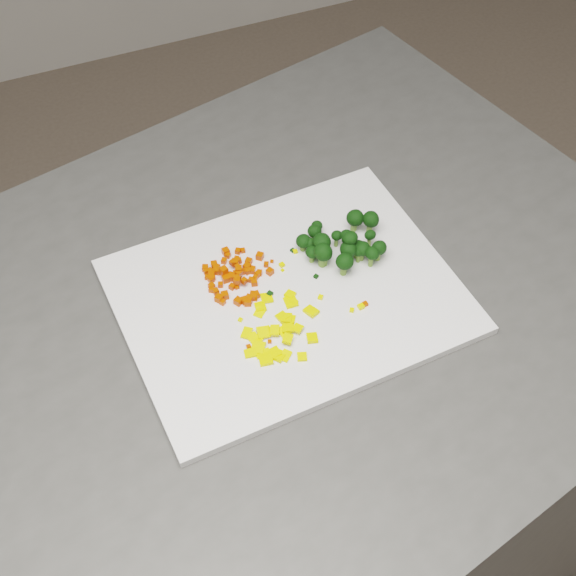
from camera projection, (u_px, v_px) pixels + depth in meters
name	position (u px, v px, depth m)	size (l,w,h in m)	color
counter_block	(255.00, 487.00, 1.30)	(1.08, 0.75, 0.90)	#40403E
cutting_board	(288.00, 296.00, 0.97)	(0.40, 0.31, 0.01)	white
carrot_pile	(238.00, 271.00, 0.97)	(0.09, 0.09, 0.02)	#C72F02
pepper_pile	(281.00, 325.00, 0.93)	(0.10, 0.10, 0.01)	yellow
broccoli_pile	(344.00, 238.00, 0.99)	(0.11, 0.11, 0.05)	black
carrot_cube_0	(238.00, 251.00, 1.01)	(0.01, 0.01, 0.01)	#C72F02
carrot_cube_1	(237.00, 279.00, 0.97)	(0.01, 0.01, 0.01)	#C72F02
carrot_cube_2	(228.00, 255.00, 1.00)	(0.01, 0.01, 0.01)	#C72F02
carrot_cube_3	(244.00, 281.00, 0.97)	(0.01, 0.01, 0.01)	#C72F02
carrot_cube_4	(254.00, 297.00, 0.96)	(0.01, 0.01, 0.01)	#C72F02
carrot_cube_5	(226.00, 252.00, 1.01)	(0.01, 0.01, 0.01)	#C72F02
carrot_cube_6	(212.00, 274.00, 0.98)	(0.01, 0.01, 0.01)	#C72F02
carrot_cube_7	(245.00, 300.00, 0.96)	(0.01, 0.01, 0.01)	#C72F02
carrot_cube_8	(225.00, 295.00, 0.96)	(0.01, 0.01, 0.01)	#C72F02
carrot_cube_9	(216.00, 271.00, 0.99)	(0.01, 0.01, 0.01)	#C72F02
carrot_cube_10	(259.00, 273.00, 0.98)	(0.01, 0.01, 0.01)	#C72F02
carrot_cube_11	(238.00, 302.00, 0.96)	(0.01, 0.01, 0.01)	#C72F02
carrot_cube_12	(233.00, 277.00, 0.98)	(0.01, 0.01, 0.01)	#C72F02
carrot_cube_13	(253.00, 271.00, 0.99)	(0.01, 0.01, 0.01)	#C72F02
carrot_cube_14	(207.00, 277.00, 0.98)	(0.01, 0.01, 0.01)	#C72F02
carrot_cube_15	(224.00, 270.00, 0.99)	(0.01, 0.01, 0.01)	#C72F02
carrot_cube_16	(232.00, 287.00, 0.97)	(0.01, 0.01, 0.01)	#C72F02
carrot_cube_17	(226.00, 279.00, 0.98)	(0.01, 0.01, 0.01)	#C72F02
carrot_cube_18	(214.00, 265.00, 0.99)	(0.01, 0.01, 0.01)	#C72F02
carrot_cube_19	(238.00, 267.00, 0.98)	(0.01, 0.01, 0.01)	#C72F02
carrot_cube_20	(251.00, 280.00, 0.98)	(0.01, 0.01, 0.01)	#C72F02
carrot_cube_21	(270.00, 272.00, 0.99)	(0.01, 0.01, 0.01)	#C72F02
carrot_cube_22	(223.00, 272.00, 0.98)	(0.01, 0.01, 0.01)	#C72F02
carrot_cube_23	(220.00, 271.00, 0.99)	(0.01, 0.01, 0.01)	#C72F02
carrot_cube_24	(210.00, 271.00, 0.99)	(0.01, 0.01, 0.01)	#C72F02
carrot_cube_25	(212.00, 277.00, 0.98)	(0.01, 0.01, 0.01)	#C72F02
carrot_cube_26	(266.00, 264.00, 0.99)	(0.01, 0.01, 0.01)	#C72F02
carrot_cube_27	(212.00, 290.00, 0.97)	(0.01, 0.01, 0.01)	#C72F02
carrot_cube_28	(260.00, 256.00, 1.00)	(0.01, 0.01, 0.01)	#C72F02
carrot_cube_29	(224.00, 261.00, 1.00)	(0.01, 0.01, 0.01)	#C72F02
carrot_cube_30	(243.00, 251.00, 1.01)	(0.01, 0.01, 0.01)	#C72F02
carrot_cube_31	(211.00, 278.00, 0.98)	(0.01, 0.01, 0.01)	#C72F02
carrot_cube_32	(228.00, 276.00, 0.98)	(0.01, 0.01, 0.01)	#C72F02
carrot_cube_33	(219.00, 298.00, 0.96)	(0.01, 0.01, 0.01)	#C72F02
carrot_cube_34	(212.00, 286.00, 0.97)	(0.01, 0.01, 0.01)	#C72F02
carrot_cube_35	(239.00, 269.00, 0.98)	(0.01, 0.01, 0.01)	#C72F02
carrot_cube_36	(249.00, 261.00, 1.00)	(0.01, 0.01, 0.01)	#C72F02
carrot_cube_37	(248.00, 302.00, 0.95)	(0.01, 0.01, 0.01)	#C72F02
carrot_cube_38	(223.00, 302.00, 0.96)	(0.01, 0.01, 0.01)	#C72F02
carrot_cube_39	(235.00, 262.00, 0.99)	(0.01, 0.01, 0.01)	#C72F02
carrot_cube_40	(205.00, 268.00, 0.99)	(0.01, 0.01, 0.01)	#C72F02
carrot_cube_41	(239.00, 261.00, 1.00)	(0.01, 0.01, 0.01)	#C72F02
carrot_cube_42	(237.00, 274.00, 0.98)	(0.01, 0.01, 0.01)	#C72F02
carrot_cube_43	(237.00, 280.00, 0.97)	(0.01, 0.01, 0.01)	#C72F02
carrot_cube_44	(258.00, 274.00, 0.98)	(0.01, 0.01, 0.01)	#C72F02
carrot_cube_45	(224.00, 270.00, 0.98)	(0.01, 0.01, 0.01)	#C72F02
carrot_cube_46	(238.00, 301.00, 0.96)	(0.01, 0.01, 0.01)	#C72F02
carrot_cube_47	(237.00, 280.00, 0.98)	(0.01, 0.01, 0.01)	#C72F02
carrot_cube_48	(216.00, 268.00, 0.99)	(0.01, 0.01, 0.01)	#C72F02
carrot_cube_49	(237.00, 259.00, 1.00)	(0.01, 0.01, 0.01)	#C72F02
carrot_cube_50	(243.00, 271.00, 0.99)	(0.01, 0.01, 0.01)	#C72F02
carrot_cube_51	(254.00, 283.00, 0.97)	(0.01, 0.01, 0.01)	#C72F02
carrot_cube_52	(216.00, 291.00, 0.97)	(0.01, 0.01, 0.01)	#C72F02
carrot_cube_53	(249.00, 299.00, 0.96)	(0.01, 0.01, 0.01)	#C72F02
carrot_cube_54	(255.00, 277.00, 0.98)	(0.01, 0.01, 0.01)	#C72F02
carrot_cube_55	(239.00, 273.00, 0.98)	(0.01, 0.01, 0.01)	#C72F02
carrot_cube_56	(238.00, 279.00, 0.98)	(0.01, 0.01, 0.01)	#C72F02
carrot_cube_57	(228.00, 275.00, 0.98)	(0.01, 0.01, 0.01)	#C72F02
carrot_cube_58	(206.00, 271.00, 0.99)	(0.01, 0.01, 0.01)	#C72F02
carrot_cube_59	(253.00, 294.00, 0.96)	(0.01, 0.01, 0.01)	#C72F02
carrot_cube_60	(248.00, 271.00, 0.99)	(0.01, 0.01, 0.01)	#C72F02
carrot_cube_61	(211.00, 280.00, 0.98)	(0.01, 0.01, 0.01)	#C72F02
carrot_cube_62	(221.00, 285.00, 0.97)	(0.01, 0.01, 0.01)	#C72F02
carrot_cube_63	(256.00, 295.00, 0.96)	(0.01, 0.01, 0.01)	#C72F02
carrot_cube_64	(246.00, 300.00, 0.96)	(0.01, 0.01, 0.01)	#C72F02
carrot_cube_65	(247.00, 267.00, 0.99)	(0.01, 0.01, 0.01)	#C72F02
carrot_cube_66	(232.00, 276.00, 0.98)	(0.01, 0.01, 0.01)	#C72F02
carrot_cube_67	(253.00, 269.00, 0.99)	(0.01, 0.01, 0.01)	#C72F02
carrot_cube_68	(232.00, 263.00, 0.99)	(0.01, 0.01, 0.01)	#C72F02
pepper_chunk_0	(260.00, 307.00, 0.95)	(0.01, 0.01, 0.00)	yellow
pepper_chunk_1	(274.00, 353.00, 0.91)	(0.01, 0.01, 0.00)	yellow
pepper_chunk_2	(291.00, 302.00, 0.96)	(0.02, 0.02, 0.00)	yellow
pepper_chunk_3	(289.00, 319.00, 0.94)	(0.01, 0.01, 0.00)	yellow
pepper_chunk_4	(275.00, 330.00, 0.93)	(0.01, 0.01, 0.00)	yellow
pepper_chunk_5	(259.00, 348.00, 0.91)	(0.02, 0.01, 0.00)	yellow
pepper_chunk_6	(289.00, 329.00, 0.93)	(0.01, 0.01, 0.00)	yellow
pepper_chunk_7	(282.00, 317.00, 0.94)	(0.01, 0.01, 0.00)	yellow
pepper_chunk_8	(254.00, 339.00, 0.92)	(0.01, 0.01, 0.00)	yellow
pepper_chunk_9	(312.00, 338.00, 0.92)	(0.01, 0.01, 0.00)	yellow
pepper_chunk_10	(267.00, 298.00, 0.96)	(0.02, 0.01, 0.00)	yellow
pepper_chunk_11	(286.00, 356.00, 0.91)	(0.02, 0.01, 0.00)	yellow
pepper_chunk_12	(284.00, 332.00, 0.93)	(0.01, 0.01, 0.00)	yellow
pepper_chunk_13	(290.00, 294.00, 0.96)	(0.01, 0.01, 0.00)	yellow
pepper_chunk_14	(265.00, 332.00, 0.93)	(0.02, 0.01, 0.00)	yellow
pepper_chunk_15	(247.00, 333.00, 0.93)	(0.01, 0.02, 0.00)	yellow
pepper_chunk_16	(260.00, 313.00, 0.95)	(0.01, 0.01, 0.00)	yellow
pepper_chunk_17	(280.00, 356.00, 0.91)	(0.01, 0.02, 0.00)	yellow
pepper_chunk_18	(288.00, 339.00, 0.92)	(0.01, 0.01, 0.00)	yellow
pepper_chunk_19	(298.00, 328.00, 0.93)	(0.01, 0.01, 0.00)	yellow
pepper_chunk_20	(302.00, 357.00, 0.91)	(0.01, 0.01, 0.00)	yellow
pepper_chunk_21	(250.00, 353.00, 0.91)	(0.01, 0.01, 0.00)	yellow
pepper_chunk_22	(291.00, 299.00, 0.96)	(0.02, 0.01, 0.00)	yellow
pepper_chunk_23	(259.00, 339.00, 0.92)	(0.01, 0.01, 0.00)	yellow
pepper_chunk_24	(288.00, 328.00, 0.93)	(0.01, 0.01, 0.00)	yellow
pepper_chunk_25	(266.00, 359.00, 0.91)	(0.02, 0.02, 0.00)	yellow
pepper_chunk_26	(263.00, 332.00, 0.93)	(0.01, 0.02, 0.00)	yellow
pepper_chunk_27	(287.00, 318.00, 0.94)	(0.01, 0.02, 0.00)	yellow
pepper_chunk_28	(256.00, 347.00, 0.92)	(0.01, 0.01, 0.00)	yellow
pepper_chunk_29	(263.00, 354.00, 0.91)	(0.02, 0.01, 0.00)	yellow
pepper_chunk_30	(311.00, 311.00, 0.95)	(0.02, 0.01, 0.00)	yellow
broccoli_floret_0	(326.00, 256.00, 0.99)	(0.02, 0.02, 0.02)	black
broccoli_floret_1	(346.00, 244.00, 0.99)	(0.02, 0.02, 0.03)	black
broccoli_floret_2	(357.00, 250.00, 1.00)	(0.03, 0.03, 0.03)	black
broccoli_floret_3	(336.00, 239.00, 1.01)	(0.02, 0.02, 0.02)	black
broccoli_floret_4	(321.00, 246.00, 0.99)	(0.03, 0.03, 0.03)	black
broccoli_floret_5	(317.00, 228.00, 1.02)	(0.02, 0.02, 0.02)	black
broccoli_floret_6	(314.00, 233.00, 1.02)	(0.02, 0.02, 0.02)	black
broccoli_floret_7	(358.00, 255.00, 0.99)	(0.02, 0.02, 0.02)	black
broccoli_floret_8	(325.00, 258.00, 0.99)	(0.02, 0.02, 0.02)	black
broccoli_floret_9	(344.00, 265.00, 0.98)	(0.03, 0.03, 0.03)	black
broccoli_floret_10	(369.00, 239.00, 1.01)	(0.02, 0.02, 0.03)	black
broccoli_floret_11	(347.00, 253.00, 0.99)	(0.03, 0.03, 0.03)	black
broccoli_floret_12	(303.00, 244.00, 1.00)	(0.03, 0.03, 0.02)	black
broccoli_floret_13	(310.00, 246.00, 1.00)	(0.02, 0.02, 0.02)	black
broccoli_floret_14	(370.00, 224.00, 1.02)	(0.03, 0.03, 0.03)	black
broccoli_floret_15	(346.00, 239.00, 1.00)	(0.02, 0.02, 0.02)	black
broccoli_floret_16	(349.00, 242.00, 0.98)	(0.03, 0.03, 0.03)	black
broccoli_floret_17	(371.00, 258.00, 0.99)	(0.02, 0.02, 0.03)	black
broccoli_floret_18	(378.00, 252.00, 0.99)	(0.03, 0.03, 0.03)	black
broccoli_floret_19	(362.00, 252.00, 0.99)	(0.03, 0.03, 0.03)	black
broccoli_floret_20	(322.00, 256.00, 0.98)	(0.03, 0.03, 0.03)	black
broccoli_floret_21	(323.00, 257.00, 0.98)	(0.03, 0.03, 0.03)	black
broccoli_floret_22	(354.00, 221.00, 1.02)	(0.03, 0.03, 0.03)	black
broccoli_floret_23	(312.00, 255.00, 0.99)	(0.02, 0.02, 0.02)	black
stray_bit_0	(249.00, 347.00, 0.92)	(0.01, 0.01, 0.00)	#C72F02
stray_bit_1	(237.00, 287.00, 0.97)	(0.01, 0.01, 0.00)	#C72F02
stray_bit_2	(352.00, 310.00, 0.95)	(0.01, 0.01, 0.00)	yellow
stray_bit_3	(321.00, 297.00, 0.96)	(0.01, 0.01, 0.00)	yellow
stray_bit_4	(270.00, 341.00, 0.92)	(0.00, 0.00, 0.00)	#C72F02
stray_bit_5	(270.00, 294.00, 0.96)	(0.01, 0.01, 0.00)	black
stray_bit_6	(295.00, 251.00, 1.01)	(0.01, 0.01, 0.00)	yellow
stray_bit_7	(293.00, 250.00, 1.01)	(0.01, 0.01, 0.00)	black
stray_bit_8	(283.00, 270.00, 0.99)	(0.00, 0.00, 0.00)	yellow
stray_bit_9	(282.00, 265.00, 0.99)	(0.01, 0.01, 0.00)	yellow
stray_bit_10	(365.00, 304.00, 0.96)	(0.01, 0.01, 0.00)	#C72F02
stray_bit_11	(316.00, 276.00, 0.98)	(0.00, 0.00, 0.00)	black
stray_bit_12	(361.00, 307.00, 0.95)	(0.01, 0.01, 0.00)	yellow
stray_bit_13	(272.00, 261.00, 1.00)	(0.00, 0.00, 0.00)	#C72F02
stray_bit_14	(240.00, 320.00, 0.94)	(0.00, 0.00, 0.00)	yellow
stray_bit_15	(234.00, 279.00, 0.98)	(0.00, 0.00, 0.00)	yellow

